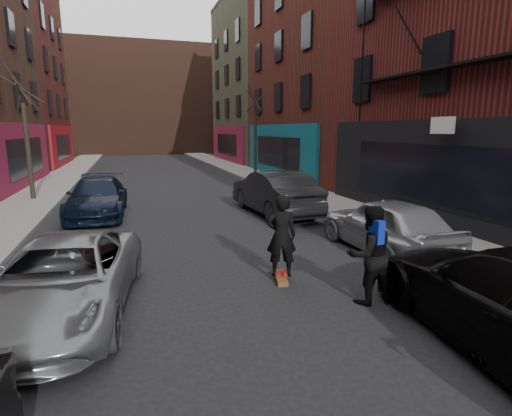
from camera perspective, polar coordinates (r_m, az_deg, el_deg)
sidewalk_left at (r=32.33m, az=-25.23°, el=4.59°), size 2.50×84.00×0.13m
sidewalk_right at (r=33.11m, az=-3.18°, el=5.76°), size 2.50×84.00×0.13m
buildings_right at (r=24.19m, az=24.56°, el=21.72°), size 12.00×56.00×16.00m
building_far at (r=58.07m, az=-16.23°, el=14.52°), size 40.00×10.00×14.00m
tree_left_far at (r=20.33m, az=-30.08°, el=10.26°), size 2.00×2.00×6.50m
tree_right_far at (r=27.18m, az=-0.11°, el=11.91°), size 2.00×2.00×6.80m
parked_left_far at (r=7.71m, az=-25.77°, el=-9.06°), size 2.82×5.02×1.33m
parked_left_end at (r=15.98m, az=-21.69°, el=1.45°), size 2.18×4.92×1.40m
parked_right_far at (r=10.95m, az=18.19°, el=-2.30°), size 1.78×4.34×1.47m
parked_right_end at (r=15.20m, az=2.64°, el=2.27°), size 2.05×5.14×1.66m
skateboard at (r=8.72m, az=3.55°, el=-9.91°), size 0.40×0.83×0.10m
skateboarder at (r=8.43m, az=3.63°, el=-3.98°), size 0.73×0.56×1.77m
pedestrian at (r=7.65m, az=15.89°, el=-6.40°), size 0.90×0.70×1.84m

